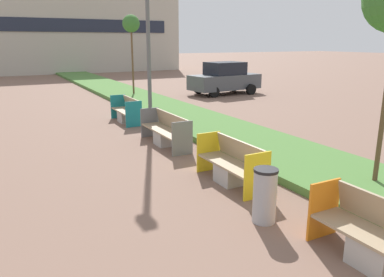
# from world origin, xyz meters

# --- Properties ---
(planter_grass_strip) EXTENTS (2.80, 120.00, 0.18)m
(planter_grass_strip) POSITION_xyz_m (3.20, 12.00, 0.09)
(planter_grass_strip) COLOR #4C7A38
(planter_grass_strip) RESTS_ON ground
(building_backdrop) EXTENTS (21.33, 6.16, 8.11)m
(building_backdrop) POSITION_xyz_m (4.00, 41.15, 4.05)
(building_backdrop) COLOR #B2AD9E
(building_backdrop) RESTS_ON ground
(bench_orange_frame) EXTENTS (0.65, 1.95, 0.94)m
(bench_orange_frame) POSITION_xyz_m (0.94, 3.65, 0.36)
(bench_orange_frame) COLOR #ADA8A0
(bench_orange_frame) RESTS_ON ground
(bench_yellow_frame) EXTENTS (0.65, 1.93, 0.94)m
(bench_yellow_frame) POSITION_xyz_m (0.94, 7.24, 0.36)
(bench_yellow_frame) COLOR #ADA8A0
(bench_yellow_frame) RESTS_ON ground
(bench_grey_frame) EXTENTS (0.65, 2.41, 0.94)m
(bench_grey_frame) POSITION_xyz_m (0.94, 10.77, 0.38)
(bench_grey_frame) COLOR #ADA8A0
(bench_grey_frame) RESTS_ON ground
(bench_teal_frame) EXTENTS (0.65, 1.93, 0.94)m
(bench_teal_frame) POSITION_xyz_m (0.94, 14.47, 0.36)
(bench_teal_frame) COLOR #ADA8A0
(bench_teal_frame) RESTS_ON ground
(litter_bin) EXTENTS (0.42, 0.42, 0.96)m
(litter_bin) POSITION_xyz_m (0.41, 5.45, 0.48)
(litter_bin) COLOR #9EA0A5
(litter_bin) RESTS_ON ground
(street_lamp_post) EXTENTS (0.24, 0.44, 7.07)m
(street_lamp_post) POSITION_xyz_m (1.55, 13.55, 3.91)
(street_lamp_post) COLOR #56595B
(street_lamp_post) RESTS_ON ground
(sapling_tree_far) EXTENTS (0.93, 0.93, 4.41)m
(sapling_tree_far) POSITION_xyz_m (3.44, 20.84, 3.85)
(sapling_tree_far) COLOR brown
(sapling_tree_far) RESTS_ON ground
(parked_car_distant) EXTENTS (4.35, 2.17, 1.86)m
(parked_car_distant) POSITION_xyz_m (8.55, 19.40, 0.91)
(parked_car_distant) COLOR #474C51
(parked_car_distant) RESTS_ON ground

